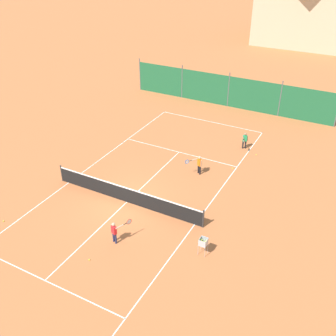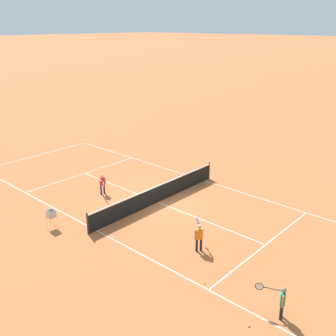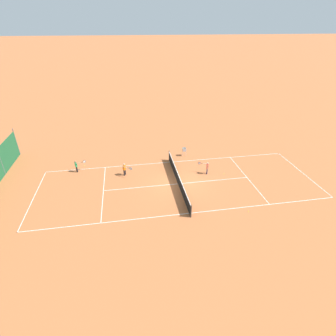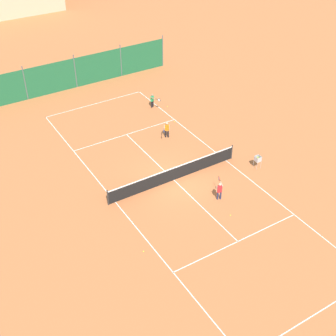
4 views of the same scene
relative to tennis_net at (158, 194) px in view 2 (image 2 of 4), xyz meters
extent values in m
plane|color=#BC6638|center=(0.00, 0.00, -0.50)|extent=(600.00, 600.00, 0.00)
cube|color=white|center=(0.00, -11.90, -0.50)|extent=(8.25, 0.05, 0.01)
cube|color=white|center=(-4.10, 0.00, -0.50)|extent=(0.05, 23.85, 0.01)
cube|color=white|center=(4.10, 0.00, -0.50)|extent=(0.05, 23.85, 0.01)
cube|color=white|center=(0.00, 6.40, -0.50)|extent=(8.20, 0.05, 0.01)
cube|color=white|center=(0.00, -6.40, -0.50)|extent=(8.20, 0.05, 0.01)
cube|color=white|center=(0.00, 0.00, -0.50)|extent=(0.05, 12.80, 0.01)
cylinder|color=#2D2D2D|center=(-4.55, 0.00, 0.03)|extent=(0.08, 0.08, 1.06)
cylinder|color=#2D2D2D|center=(4.55, 0.00, 0.03)|extent=(0.08, 0.08, 1.06)
cube|color=black|center=(0.00, 0.00, -0.04)|extent=(9.10, 0.02, 0.91)
cube|color=white|center=(0.00, 0.00, 0.43)|extent=(9.10, 0.04, 0.06)
cylinder|color=#23284C|center=(1.19, -2.97, -0.22)|extent=(0.10, 0.10, 0.56)
cylinder|color=#23284C|center=(1.36, -3.03, -0.22)|extent=(0.10, 0.10, 0.56)
cube|color=red|center=(1.28, -3.00, 0.27)|extent=(0.31, 0.24, 0.43)
sphere|color=tan|center=(1.28, -3.00, 0.60)|extent=(0.17, 0.17, 0.17)
cylinder|color=tan|center=(1.12, -2.94, 0.27)|extent=(0.06, 0.06, 0.43)
cylinder|color=tan|center=(1.51, -2.86, 0.44)|extent=(0.21, 0.43, 0.06)
cylinder|color=black|center=(1.63, -2.56, 0.44)|extent=(0.10, 0.19, 0.03)
torus|color=red|center=(1.71, -2.34, 0.44)|extent=(0.12, 0.27, 0.28)
cylinder|color=silver|center=(1.71, -2.34, 0.44)|extent=(0.09, 0.24, 0.25)
cylinder|color=black|center=(3.75, 9.01, -0.22)|extent=(0.10, 0.10, 0.55)
cylinder|color=black|center=(3.59, 8.93, -0.22)|extent=(0.10, 0.10, 0.55)
cube|color=#239E5B|center=(3.67, 8.97, 0.26)|extent=(0.30, 0.25, 0.43)
sphere|color=#A37556|center=(3.67, 8.97, 0.59)|extent=(0.17, 0.17, 0.17)
cylinder|color=#A37556|center=(3.82, 9.05, 0.26)|extent=(0.06, 0.06, 0.43)
cylinder|color=#A37556|center=(3.61, 8.71, 0.43)|extent=(0.24, 0.41, 0.06)
cylinder|color=black|center=(3.74, 8.43, 0.43)|extent=(0.11, 0.19, 0.03)
torus|color=black|center=(3.85, 8.21, 0.43)|extent=(0.14, 0.26, 0.28)
cylinder|color=silver|center=(3.85, 8.21, 0.43)|extent=(0.11, 0.23, 0.25)
cylinder|color=black|center=(2.37, 4.50, -0.21)|extent=(0.10, 0.10, 0.57)
cylinder|color=black|center=(2.22, 4.60, -0.21)|extent=(0.10, 0.10, 0.57)
cube|color=orange|center=(2.30, 4.55, 0.29)|extent=(0.32, 0.28, 0.44)
sphere|color=tan|center=(2.30, 4.55, 0.63)|extent=(0.18, 0.18, 0.18)
cylinder|color=tan|center=(2.44, 4.45, 0.29)|extent=(0.06, 0.06, 0.44)
cylinder|color=tan|center=(2.03, 4.47, 0.47)|extent=(0.30, 0.40, 0.06)
cylinder|color=black|center=(1.85, 4.20, 0.47)|extent=(0.14, 0.18, 0.03)
torus|color=#1E4CB2|center=(1.71, 4.00, 0.47)|extent=(0.18, 0.25, 0.28)
cylinder|color=silver|center=(1.71, 4.00, 0.47)|extent=(0.14, 0.21, 0.25)
sphere|color=#CCE033|center=(3.91, 6.07, -0.47)|extent=(0.07, 0.07, 0.07)
sphere|color=#CCE033|center=(-4.66, -4.40, -0.47)|extent=(0.07, 0.07, 0.07)
sphere|color=#CCE033|center=(0.94, -4.55, -0.47)|extent=(0.07, 0.07, 0.07)
sphere|color=#CCE033|center=(4.71, 8.42, -0.47)|extent=(0.07, 0.07, 0.07)
cylinder|color=#B7B7BC|center=(5.13, -1.90, -0.22)|extent=(0.02, 0.02, 0.55)
cylinder|color=#B7B7BC|center=(5.47, -1.90, -0.22)|extent=(0.02, 0.02, 0.55)
cylinder|color=#B7B7BC|center=(5.13, -1.56, -0.22)|extent=(0.02, 0.02, 0.55)
cylinder|color=#B7B7BC|center=(5.47, -1.56, -0.22)|extent=(0.02, 0.02, 0.55)
cube|color=#B7B7BC|center=(5.30, -1.73, 0.06)|extent=(0.34, 0.34, 0.02)
cube|color=#B7B7BC|center=(5.30, -1.90, 0.22)|extent=(0.34, 0.02, 0.34)
cube|color=#B7B7BC|center=(5.30, -1.56, 0.22)|extent=(0.34, 0.02, 0.34)
cube|color=#B7B7BC|center=(5.13, -1.73, 0.22)|extent=(0.02, 0.34, 0.34)
cube|color=#B7B7BC|center=(5.47, -1.73, 0.22)|extent=(0.02, 0.34, 0.34)
sphere|color=#CCE033|center=(5.33, -1.60, 0.10)|extent=(0.07, 0.07, 0.07)
sphere|color=#CCE033|center=(5.41, -1.69, 0.10)|extent=(0.07, 0.07, 0.07)
sphere|color=#CCE033|center=(5.36, -1.70, 0.10)|extent=(0.07, 0.07, 0.07)
sphere|color=#CCE033|center=(5.40, -1.64, 0.10)|extent=(0.07, 0.07, 0.07)
sphere|color=#CCE033|center=(5.28, -1.84, 0.10)|extent=(0.07, 0.07, 0.07)
sphere|color=#CCE033|center=(5.37, -1.85, 0.10)|extent=(0.07, 0.07, 0.07)
sphere|color=#CCE033|center=(5.19, -1.68, 0.16)|extent=(0.07, 0.07, 0.07)
sphere|color=#CCE033|center=(5.41, -1.77, 0.16)|extent=(0.07, 0.07, 0.07)
sphere|color=#CCE033|center=(5.27, -1.67, 0.16)|extent=(0.07, 0.07, 0.07)
sphere|color=#CCE033|center=(5.20, -1.69, 0.16)|extent=(0.07, 0.07, 0.07)
sphere|color=#CCE033|center=(5.17, -1.69, 0.16)|extent=(0.07, 0.07, 0.07)
sphere|color=#CCE033|center=(5.39, -1.62, 0.16)|extent=(0.07, 0.07, 0.07)
sphere|color=#CCE033|center=(5.38, -1.71, 0.21)|extent=(0.07, 0.07, 0.07)
sphere|color=#CCE033|center=(5.40, -1.60, 0.21)|extent=(0.07, 0.07, 0.07)
sphere|color=#CCE033|center=(5.19, -1.64, 0.21)|extent=(0.07, 0.07, 0.07)
camera|label=1|loc=(10.20, -14.35, 12.34)|focal=42.00mm
camera|label=2|loc=(13.71, 13.13, 8.45)|focal=42.00mm
camera|label=3|loc=(-18.88, 4.12, 11.87)|focal=28.00mm
camera|label=4|loc=(-12.64, -19.69, 17.30)|focal=50.00mm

